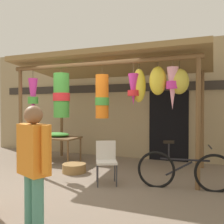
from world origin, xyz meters
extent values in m
plane|color=#756656|center=(0.00, 0.00, 0.00)|extent=(30.00, 30.00, 0.00)
cube|color=#9E8966|center=(0.00, 2.78, 1.70)|extent=(9.74, 0.25, 3.40)
cube|color=#2D2823|center=(0.00, 2.63, 2.11)|extent=(8.76, 0.04, 0.24)
cube|color=black|center=(1.44, 2.64, 1.00)|extent=(1.10, 0.03, 2.00)
cylinder|color=brown|center=(-1.78, 0.32, 1.23)|extent=(0.09, 0.09, 2.46)
cylinder|color=brown|center=(2.36, 0.32, 1.23)|extent=(0.09, 0.09, 2.46)
cylinder|color=brown|center=(-1.78, 2.11, 1.23)|extent=(0.09, 0.09, 2.46)
cylinder|color=brown|center=(2.36, 2.11, 1.23)|extent=(0.09, 0.09, 2.46)
cylinder|color=brown|center=(0.29, 0.32, 2.46)|extent=(4.35, 0.10, 0.10)
cylinder|color=brown|center=(0.29, 2.11, 2.61)|extent=(4.35, 0.10, 0.10)
cube|color=olive|center=(0.29, 1.21, 2.58)|extent=(4.65, 2.29, 0.33)
cylinder|color=brown|center=(-1.45, 0.38, 2.32)|extent=(0.01, 0.01, 0.19)
cone|color=#D13399|center=(-1.45, 0.38, 1.76)|extent=(0.23, 0.23, 0.92)
cylinder|color=green|center=(-1.45, 0.38, 1.69)|extent=(0.25, 0.25, 0.17)
cylinder|color=brown|center=(-0.61, 0.34, 2.35)|extent=(0.01, 0.01, 0.11)
cylinder|color=green|center=(-0.61, 0.34, 1.79)|extent=(0.36, 0.36, 1.01)
cylinder|color=red|center=(-0.61, 0.34, 1.76)|extent=(0.38, 0.38, 0.18)
cylinder|color=brown|center=(0.39, 0.40, 2.32)|extent=(0.01, 0.01, 0.19)
cylinder|color=orange|center=(0.39, 0.40, 1.76)|extent=(0.28, 0.28, 0.94)
cylinder|color=green|center=(0.39, 0.40, 1.65)|extent=(0.30, 0.30, 0.17)
cylinder|color=brown|center=(1.12, 0.31, 2.31)|extent=(0.01, 0.01, 0.21)
cone|color=#D13399|center=(1.12, 0.31, 1.88)|extent=(0.22, 0.22, 0.64)
cylinder|color=red|center=(1.12, 0.31, 1.81)|extent=(0.23, 0.23, 0.11)
cylinder|color=brown|center=(1.90, 0.32, 2.35)|extent=(0.01, 0.01, 0.12)
cone|color=pink|center=(1.90, 0.32, 1.88)|extent=(0.22, 0.22, 0.81)
cylinder|color=#D13399|center=(1.90, 0.32, 1.95)|extent=(0.24, 0.24, 0.15)
cylinder|color=#4C3D23|center=(2.01, 0.38, 2.34)|extent=(0.02, 0.02, 0.15)
ellipsoid|color=gold|center=(2.01, 0.38, 2.02)|extent=(0.37, 0.31, 0.49)
cylinder|color=#4C3D23|center=(1.60, 0.36, 2.37)|extent=(0.02, 0.02, 0.09)
ellipsoid|color=yellow|center=(1.60, 0.36, 2.04)|extent=(0.33, 0.28, 0.56)
cylinder|color=#4C3D23|center=(1.21, 0.40, 2.36)|extent=(0.02, 0.02, 0.11)
ellipsoid|color=yellow|center=(1.21, 0.40, 1.97)|extent=(0.28, 0.24, 0.68)
cube|color=brown|center=(-1.41, 1.33, 0.67)|extent=(1.21, 0.76, 0.04)
cylinder|color=brown|center=(-1.97, 0.99, 0.33)|extent=(0.05, 0.05, 0.65)
cylinder|color=brown|center=(-0.86, 0.99, 0.33)|extent=(0.05, 0.05, 0.65)
cylinder|color=brown|center=(-1.97, 1.66, 0.33)|extent=(0.05, 0.05, 0.65)
cylinder|color=brown|center=(-0.86, 1.66, 0.33)|extent=(0.05, 0.05, 0.65)
ellipsoid|color=green|center=(-1.47, 1.39, 0.75)|extent=(0.76, 0.53, 0.12)
ellipsoid|color=orange|center=(-1.36, 1.33, 0.76)|extent=(0.34, 0.27, 0.08)
cube|color=beige|center=(0.67, -0.03, 0.44)|extent=(0.54, 0.54, 0.04)
cube|color=beige|center=(0.59, 0.13, 0.64)|extent=(0.37, 0.22, 0.40)
cylinder|color=#333338|center=(0.60, -0.27, 0.22)|extent=(0.03, 0.03, 0.44)
cylinder|color=#333338|center=(0.91, -0.10, 0.22)|extent=(0.03, 0.03, 0.44)
cylinder|color=#333338|center=(0.43, 0.05, 0.22)|extent=(0.03, 0.03, 0.44)
cylinder|color=#333338|center=(0.75, 0.22, 0.22)|extent=(0.03, 0.03, 0.44)
cylinder|color=olive|center=(-0.38, 0.51, 0.10)|extent=(0.55, 0.55, 0.20)
torus|color=black|center=(2.65, 0.31, 0.33)|extent=(0.71, 0.14, 0.71)
torus|color=black|center=(1.62, 0.18, 0.33)|extent=(0.71, 0.14, 0.71)
cylinder|color=black|center=(2.13, 0.24, 0.55)|extent=(0.88, 0.15, 0.04)
cylinder|color=black|center=(2.03, 0.23, 0.38)|extent=(0.49, 0.10, 0.31)
cylinder|color=black|center=(1.85, 0.21, 0.71)|extent=(0.03, 0.03, 0.30)
cube|color=black|center=(1.85, 0.21, 0.87)|extent=(0.21, 0.10, 0.05)
cylinder|color=#262628|center=(2.57, 0.30, 0.81)|extent=(0.08, 0.44, 0.02)
cylinder|color=#4C8E7A|center=(0.82, -2.30, 0.38)|extent=(0.13, 0.13, 0.76)
cylinder|color=#4C8E7A|center=(0.66, -2.23, 0.38)|extent=(0.13, 0.13, 0.76)
cube|color=orange|center=(0.74, -2.26, 1.05)|extent=(0.45, 0.36, 0.57)
cylinder|color=orange|center=(0.97, -2.36, 1.08)|extent=(0.08, 0.08, 0.51)
cylinder|color=orange|center=(0.50, -2.16, 1.08)|extent=(0.08, 0.08, 0.51)
sphere|color=#896042|center=(0.74, -2.26, 1.44)|extent=(0.21, 0.21, 0.21)
camera|label=1|loc=(2.63, -4.55, 1.53)|focal=40.24mm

